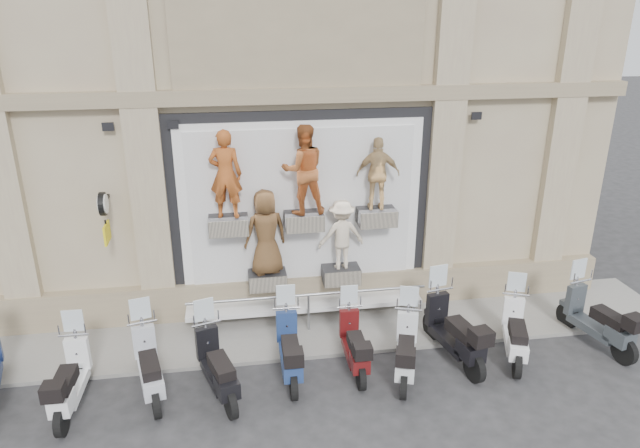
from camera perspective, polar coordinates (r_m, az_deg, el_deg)
The scene contains 15 objects.
ground at distance 10.70m, azimuth 0.43°, elevation -16.35°, with size 90.00×90.00×0.00m, color #29292C.
sidewalk at distance 12.40m, azimuth -1.20°, elevation -10.40°, with size 16.00×2.20×0.08m, color gray.
building at distance 15.48m, azimuth -4.05°, elevation 19.04°, with size 14.00×8.60×12.00m, color tan, non-canonical shape.
shop_vitrine at distance 11.94m, azimuth -1.75°, elevation 1.06°, with size 5.60×0.83×4.30m.
guard_rail at distance 12.10m, azimuth -1.15°, elevation -8.92°, with size 5.06×0.10×0.93m, color #9EA0A5, non-canonical shape.
clock_sign_bracket at distance 11.74m, azimuth -20.79°, elevation 1.23°, with size 0.10×0.80×1.02m.
scooter_b at distance 10.77m, azimuth -23.87°, elevation -13.10°, with size 0.55×1.90×1.54m, color white, non-canonical shape.
scooter_c at distance 10.66m, azimuth -16.86°, elevation -12.37°, with size 0.57×1.94×1.58m, color #ACAFBA, non-canonical shape.
scooter_d at distance 10.35m, azimuth -10.34°, elevation -12.78°, with size 0.57×1.95×1.58m, color black, non-canonical shape.
scooter_e at distance 10.68m, azimuth -3.08°, elevation -11.38°, with size 0.56×1.92×1.56m, color navy, non-canonical shape.
scooter_f at distance 10.90m, azimuth 3.47°, elevation -10.97°, with size 0.52×1.79×1.46m, color #4C0D0E, non-canonical shape.
scooter_g at distance 10.79m, azimuth 8.66°, elevation -11.31°, with size 0.55×1.89×1.54m, color silver, non-canonical shape.
scooter_h at distance 11.38m, azimuth 13.29°, elevation -9.35°, with size 0.61×2.10×1.71m, color black, non-canonical shape.
scooter_i at distance 11.81m, azimuth 19.06°, elevation -9.26°, with size 0.55×1.90×1.54m, color white, non-canonical shape.
scooter_j at distance 12.83m, azimuth 26.13°, elevation -7.63°, with size 0.59×2.01×1.63m, color #2F353A, non-canonical shape.
Camera 1 is at (-1.43, -8.41, 6.46)m, focal length 32.00 mm.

